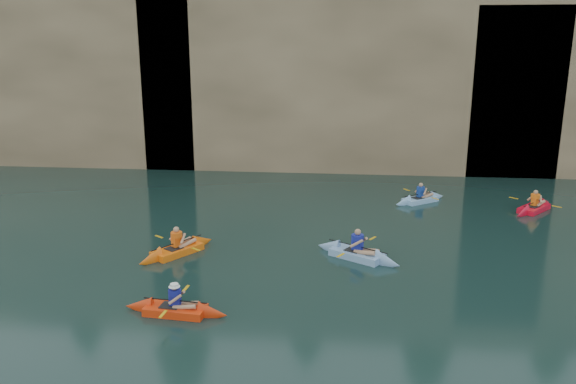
# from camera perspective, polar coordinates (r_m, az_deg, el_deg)

# --- Properties ---
(ground) EXTENTS (160.00, 160.00, 0.00)m
(ground) POSITION_cam_1_polar(r_m,az_deg,el_deg) (13.41, -4.33, -18.57)
(ground) COLOR black
(ground) RESTS_ON ground
(cliff) EXTENTS (70.00, 16.00, 12.00)m
(cliff) POSITION_cam_1_polar(r_m,az_deg,el_deg) (41.10, 3.14, 12.77)
(cliff) COLOR tan
(cliff) RESTS_ON ground
(cliff_slab_center) EXTENTS (24.00, 2.40, 11.40)m
(cliff_slab_center) POSITION_cam_1_polar(r_m,az_deg,el_deg) (33.66, 5.94, 11.79)
(cliff_slab_center) COLOR tan
(cliff_slab_center) RESTS_ON ground
(sea_cave_west) EXTENTS (4.50, 1.00, 4.00)m
(sea_cave_west) POSITION_cam_1_polar(r_m,az_deg,el_deg) (39.00, -25.23, 5.40)
(sea_cave_west) COLOR black
(sea_cave_west) RESTS_ON ground
(sea_cave_center) EXTENTS (3.50, 1.00, 3.20)m
(sea_cave_center) POSITION_cam_1_polar(r_m,az_deg,el_deg) (34.02, -4.45, 4.90)
(sea_cave_center) COLOR black
(sea_cave_center) RESTS_ON ground
(sea_cave_east) EXTENTS (5.00, 1.00, 4.50)m
(sea_cave_east) POSITION_cam_1_polar(r_m,az_deg,el_deg) (34.27, 19.33, 5.30)
(sea_cave_east) COLOR black
(sea_cave_east) RESTS_ON ground
(main_kayaker) EXTENTS (3.09, 2.09, 1.13)m
(main_kayaker) POSITION_cam_1_polar(r_m,az_deg,el_deg) (16.45, -11.36, -11.56)
(main_kayaker) COLOR red
(main_kayaker) RESTS_ON ground
(kayaker_orange) EXTENTS (2.51, 3.21, 1.28)m
(kayaker_orange) POSITION_cam_1_polar(r_m,az_deg,el_deg) (20.87, -11.18, -5.77)
(kayaker_orange) COLOR orange
(kayaker_orange) RESTS_ON ground
(kayaker_ltblue_near) EXTENTS (3.30, 2.47, 1.34)m
(kayaker_ltblue_near) POSITION_cam_1_polar(r_m,az_deg,el_deg) (20.24, 7.03, -6.22)
(kayaker_ltblue_near) COLOR #7EA4D3
(kayaker_ltblue_near) RESTS_ON ground
(kayaker_red_far) EXTENTS (2.72, 2.99, 1.22)m
(kayaker_red_far) POSITION_cam_1_polar(r_m,az_deg,el_deg) (28.04, 23.72, -1.47)
(kayaker_red_far) COLOR red
(kayaker_red_far) RESTS_ON ground
(kayaker_ltblue_mid) EXTENTS (2.90, 2.45, 1.18)m
(kayaker_ltblue_mid) POSITION_cam_1_polar(r_m,az_deg,el_deg) (27.85, 13.27, -0.71)
(kayaker_ltblue_mid) COLOR #8DBFED
(kayaker_ltblue_mid) RESTS_ON ground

